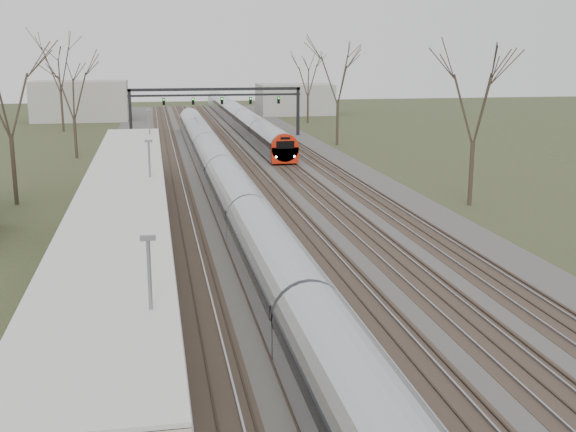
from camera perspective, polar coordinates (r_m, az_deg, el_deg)
The scene contains 8 objects.
track_bed at distance 60.31m, azimuth -3.12°, elevation 2.93°, with size 24.00×160.00×0.22m.
platform at distance 42.62m, azimuth -12.46°, elevation -1.02°, with size 3.50×69.00×1.00m, color #9E9B93.
canopy at distance 37.49m, azimuth -12.90°, elevation 2.42°, with size 4.10×50.00×3.11m.
signal_gantry at distance 89.38m, azimuth -5.72°, elevation 9.30°, with size 21.00×0.59×6.08m.
tree_west_far at distance 52.80m, azimuth -21.32°, elevation 9.33°, with size 5.50×5.50×11.33m.
tree_east_far at distance 50.76m, azimuth 14.58°, elevation 8.85°, with size 5.00×5.00×10.30m.
train_near at distance 53.38m, azimuth -5.15°, elevation 3.12°, with size 2.62×90.21×3.05m.
train_far at distance 103.55m, azimuth -4.00°, elevation 7.94°, with size 2.62×75.21×3.05m.
Camera 1 is at (-7.47, -3.87, 10.62)m, focal length 45.00 mm.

